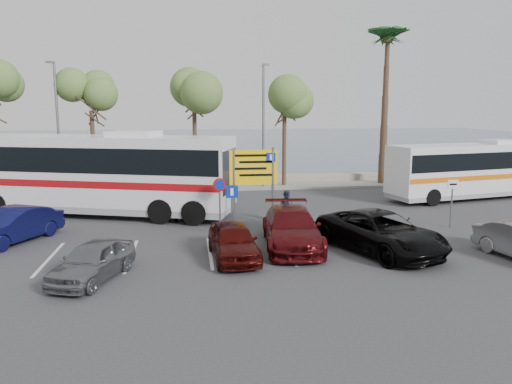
{
  "coord_description": "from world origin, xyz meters",
  "views": [
    {
      "loc": [
        -1.89,
        -19.21,
        5.41
      ],
      "look_at": [
        1.09,
        3.0,
        1.59
      ],
      "focal_mm": 35.0,
      "sensor_mm": 36.0,
      "label": 1
    }
  ],
  "objects": [
    {
      "name": "suv_black",
      "position": [
        5.2,
        -1.75,
        0.76
      ],
      "size": [
        4.35,
        6.02,
        1.52
      ],
      "primitive_type": "imported",
      "rotation": [
        0.0,
        0.0,
        0.37
      ],
      "color": "black",
      "rests_on": "ground"
    },
    {
      "name": "car_silver_a",
      "position": [
        -5.0,
        -3.5,
        0.62
      ],
      "size": [
        2.66,
        3.91,
        1.24
      ],
      "primitive_type": "imported",
      "rotation": [
        0.0,
        0.0,
        -0.36
      ],
      "color": "slate",
      "rests_on": "ground"
    },
    {
      "name": "coach_bus_left",
      "position": [
        -6.5,
        6.5,
        1.98
      ],
      "size": [
        13.91,
        7.07,
        4.27
      ],
      "color": "silver",
      "rests_on": "ground"
    },
    {
      "name": "sea",
      "position": [
        0.0,
        60.0,
        0.01
      ],
      "size": [
        140.0,
        140.0,
        0.0
      ],
      "primitive_type": "plane",
      "color": "#415169",
      "rests_on": "ground"
    },
    {
      "name": "sign_no_stop",
      "position": [
        -0.6,
        2.38,
        1.58
      ],
      "size": [
        0.6,
        0.08,
        2.35
      ],
      "color": "slate",
      "rests_on": "ground"
    },
    {
      "name": "street_lamp_left",
      "position": [
        -10.0,
        13.52,
        4.6
      ],
      "size": [
        0.45,
        1.15,
        8.01
      ],
      "color": "slate",
      "rests_on": "kerb_strip"
    },
    {
      "name": "car_blue",
      "position": [
        -9.0,
        1.5,
        0.7
      ],
      "size": [
        3.29,
        4.46,
        1.4
      ],
      "primitive_type": "imported",
      "rotation": [
        0.0,
        0.0,
        -0.48
      ],
      "color": "#0E1044",
      "rests_on": "ground"
    },
    {
      "name": "kerb_strip",
      "position": [
        0.0,
        14.0,
        0.07
      ],
      "size": [
        44.0,
        2.4,
        0.15
      ],
      "primitive_type": "cube",
      "color": "gray",
      "rests_on": "ground"
    },
    {
      "name": "pedestrian_near",
      "position": [
        -2.62,
        4.72,
        0.93
      ],
      "size": [
        0.71,
        0.49,
        1.86
      ],
      "primitive_type": "imported",
      "rotation": [
        0.0,
        0.0,
        3.2
      ],
      "color": "#839EBE",
      "rests_on": "ground"
    },
    {
      "name": "lane_markings",
      "position": [
        -1.14,
        -1.0,
        0.0
      ],
      "size": [
        12.02,
        4.2,
        0.01
      ],
      "primitive_type": null,
      "color": "silver",
      "rests_on": "ground"
    },
    {
      "name": "seawall",
      "position": [
        0.0,
        16.0,
        0.3
      ],
      "size": [
        48.0,
        0.8,
        0.6
      ],
      "primitive_type": "cube",
      "color": "gray",
      "rests_on": "ground"
    },
    {
      "name": "sign_parking",
      "position": [
        -0.2,
        0.79,
        1.47
      ],
      "size": [
        0.5,
        0.07,
        2.25
      ],
      "color": "slate",
      "rests_on": "ground"
    },
    {
      "name": "car_red",
      "position": [
        -0.39,
        -1.9,
        0.66
      ],
      "size": [
        1.84,
        3.99,
        1.32
      ],
      "primitive_type": "imported",
      "rotation": [
        0.0,
        0.0,
        0.07
      ],
      "color": "#400B09",
      "rests_on": "ground"
    },
    {
      "name": "tree_right",
      "position": [
        4.5,
        14.0,
        6.17
      ],
      "size": [
        3.2,
        3.2,
        7.4
      ],
      "color": "#382619",
      "rests_on": "kerb_strip"
    },
    {
      "name": "street_lamp_right",
      "position": [
        3.0,
        13.52,
        4.6
      ],
      "size": [
        0.45,
        1.15,
        8.01
      ],
      "color": "slate",
      "rests_on": "kerb_strip"
    },
    {
      "name": "palm_tree",
      "position": [
        11.5,
        14.0,
        9.87
      ],
      "size": [
        4.8,
        4.8,
        11.2
      ],
      "color": "#382619",
      "rests_on": "kerb_strip"
    },
    {
      "name": "car_maroon",
      "position": [
        2.01,
        -0.66,
        0.76
      ],
      "size": [
        2.6,
        5.4,
        1.51
      ],
      "primitive_type": "imported",
      "rotation": [
        0.0,
        0.0,
        -0.09
      ],
      "color": "#550E11",
      "rests_on": "ground"
    },
    {
      "name": "sign_taxi",
      "position": [
        9.8,
        1.49,
        1.42
      ],
      "size": [
        0.5,
        0.07,
        2.2
      ],
      "color": "slate",
      "rests_on": "ground"
    },
    {
      "name": "tree_mid",
      "position": [
        -1.5,
        14.0,
        6.65
      ],
      "size": [
        3.2,
        3.2,
        8.0
      ],
      "color": "#382619",
      "rests_on": "kerb_strip"
    },
    {
      "name": "coach_bus_right",
      "position": [
        15.0,
        8.24,
        1.62
      ],
      "size": [
        11.43,
        4.68,
        3.48
      ],
      "color": "silver",
      "rests_on": "ground"
    },
    {
      "name": "direction_sign",
      "position": [
        1.0,
        3.2,
        2.43
      ],
      "size": [
        2.2,
        0.12,
        3.6
      ],
      "color": "slate",
      "rests_on": "ground"
    },
    {
      "name": "ground",
      "position": [
        0.0,
        0.0,
        0.0
      ],
      "size": [
        120.0,
        120.0,
        0.0
      ],
      "primitive_type": "plane",
      "color": "#323235",
      "rests_on": "ground"
    },
    {
      "name": "tree_left",
      "position": [
        -8.0,
        14.0,
        6.0
      ],
      "size": [
        3.2,
        3.2,
        7.2
      ],
      "color": "#382619",
      "rests_on": "kerb_strip"
    },
    {
      "name": "pedestrian_far",
      "position": [
        2.62,
        3.43,
        0.79
      ],
      "size": [
        0.67,
        0.82,
        1.57
      ],
      "primitive_type": "imported",
      "rotation": [
        0.0,
        0.0,
        1.67
      ],
      "color": "#353A50",
      "rests_on": "ground"
    }
  ]
}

